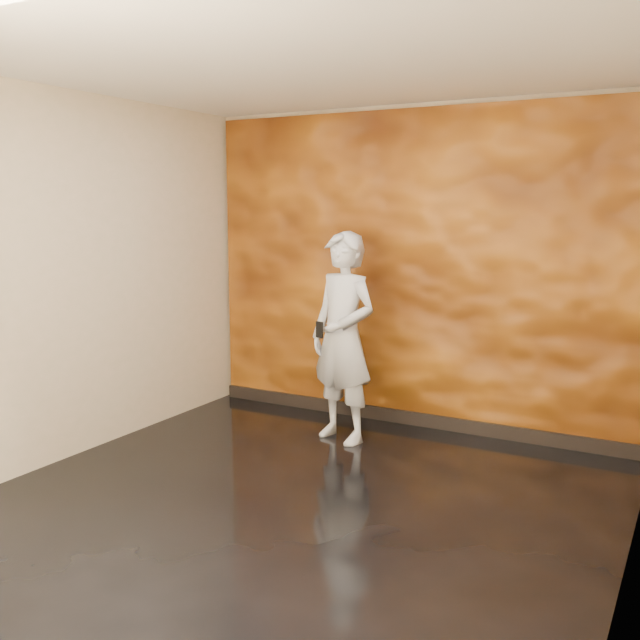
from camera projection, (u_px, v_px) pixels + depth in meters
The scene contains 5 objects.
room at pixel (299, 292), 4.52m from camera, with size 4.02×4.02×2.81m.
feature_wall at pixel (412, 271), 6.22m from camera, with size 3.90×0.06×2.75m, color #C06B17.
baseboard at pixel (408, 417), 6.39m from camera, with size 3.90×0.04×0.12m, color black.
man at pixel (343, 338), 5.85m from camera, with size 0.63×0.42×1.74m, color #A3A8B3.
phone at pixel (319, 330), 5.67m from camera, with size 0.07×0.01×0.13m, color black.
Camera 1 is at (2.28, -3.87, 1.94)m, focal length 40.00 mm.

